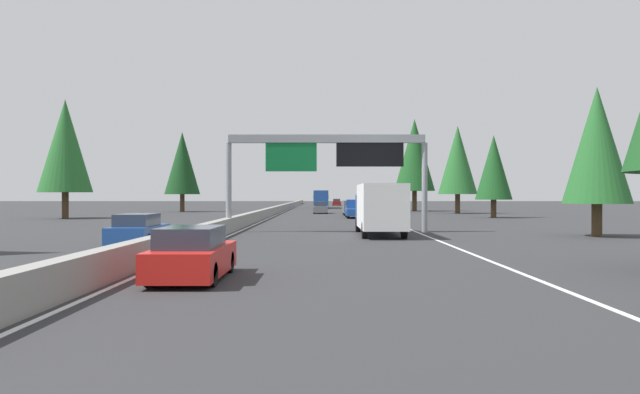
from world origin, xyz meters
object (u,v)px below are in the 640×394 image
conifer_right_near (597,146)px  conifer_right_far (458,160)px  bus_far_center (321,198)px  conifer_right_distant (414,155)px  conifer_left_mid (182,163)px  sign_gantry_overhead (329,155)px  sedan_far_right (337,202)px  minivan_far_left (352,207)px  conifer_right_mid (494,168)px  oncoming_near (138,231)px  pickup_near_right (356,209)px  sedan_mid_right (192,255)px  conifer_left_near (65,146)px  box_truck_mid_left (380,208)px  sedan_distant_b (321,208)px

conifer_right_near → conifer_right_far: conifer_right_far is taller
bus_far_center → conifer_right_distant: (-19.46, -13.55, 6.38)m
conifer_left_mid → conifer_right_distant: bearing=-84.0°
sign_gantry_overhead → bus_far_center: size_ratio=1.10×
sedan_far_right → conifer_right_near: (-97.98, -12.29, 4.44)m
conifer_right_near → minivan_far_left: bearing=18.8°
sign_gantry_overhead → conifer_right_mid: size_ratio=1.50×
minivan_far_left → conifer_right_far: 16.16m
oncoming_near → conifer_left_mid: (54.69, 10.88, 6.05)m
conifer_right_mid → conifer_right_distant: (24.86, 4.24, 2.95)m
conifer_right_mid → conifer_right_near: bearing=175.6°
conifer_right_mid → conifer_right_far: bearing=1.8°
oncoming_near → conifer_right_near: size_ratio=0.52×
minivan_far_left → pickup_near_right: size_ratio=0.89×
sedan_mid_right → conifer_left_near: size_ratio=0.37×
oncoming_near → conifer_right_near: bearing=103.8°
sign_gantry_overhead → sedan_mid_right: (-20.80, 4.06, -4.19)m
conifer_right_near → bus_far_center: bearing=12.3°
bus_far_center → minivan_far_left: 36.56m
sedan_mid_right → minivan_far_left: (52.37, -7.02, 0.27)m
sedan_mid_right → conifer_right_far: conifer_right_far is taller
conifer_right_near → conifer_right_distant: bearing=2.3°
sign_gantry_overhead → box_truck_mid_left: size_ratio=1.49×
conifer_right_distant → conifer_right_far: bearing=-160.3°
sedan_far_right → conifer_left_near: 78.30m
minivan_far_left → conifer_left_near: conifer_left_near is taller
conifer_right_distant → conifer_left_mid: conifer_right_distant is taller
bus_far_center → minivan_far_left: (-36.37, -3.63, -0.77)m
sedan_mid_right → pickup_near_right: pickup_near_right is taller
box_truck_mid_left → oncoming_near: 13.78m
conifer_right_far → conifer_left_mid: 37.27m
conifer_left_mid → minivan_far_left: bearing=-120.5°
sedan_distant_b → minivan_far_left: (-6.22, -3.62, 0.27)m
sedan_mid_right → minivan_far_left: 52.84m
sedan_mid_right → conifer_left_mid: size_ratio=0.40×
conifer_right_near → box_truck_mid_left: bearing=85.1°
sedan_far_right → conifer_right_mid: 72.15m
conifer_right_distant → sign_gantry_overhead: bearing=165.1°
minivan_far_left → pickup_near_right: 8.02m
sedan_mid_right → sedan_far_right: (114.98, -6.78, 0.00)m
sedan_distant_b → conifer_right_mid: size_ratio=0.52×
bus_far_center → minivan_far_left: bus_far_center is taller
conifer_right_near → conifer_left_mid: 60.03m
box_truck_mid_left → oncoming_near: size_ratio=1.93×
box_truck_mid_left → conifer_left_near: bearing=49.8°
oncoming_near → pickup_near_right: bearing=160.2°
sign_gantry_overhead → sedan_distant_b: 38.02m
conifer_right_mid → sedan_far_right: bearing=11.5°
sign_gantry_overhead → sedan_far_right: sign_gantry_overhead is taller
sedan_mid_right → conifer_right_mid: bearing=-25.5°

